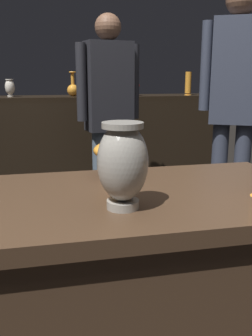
{
  "coord_description": "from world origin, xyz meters",
  "views": [
    {
      "loc": [
        -0.25,
        -1.09,
        1.16
      ],
      "look_at": [
        -0.02,
        -0.06,
        0.9
      ],
      "focal_mm": 39.57,
      "sensor_mm": 36.0,
      "label": 1
    }
  ],
  "objects_px": {
    "vase_left_accent": "(117,151)",
    "shelf_vase_right": "(132,86)",
    "visitor_near_right": "(235,98)",
    "visitor_center_back": "(109,110)",
    "shelf_vase_far_right": "(188,84)",
    "shelf_vase_left": "(10,87)",
    "shelf_vase_center": "(73,89)",
    "vase_centerpiece": "(123,163)"
  },
  "relations": [
    {
      "from": "vase_left_accent",
      "to": "shelf_vase_right",
      "type": "height_order",
      "value": "shelf_vase_right"
    },
    {
      "from": "vase_left_accent",
      "to": "visitor_center_back",
      "type": "relative_size",
      "value": 0.11
    },
    {
      "from": "shelf_vase_center",
      "to": "shelf_vase_left",
      "type": "height_order",
      "value": "shelf_vase_center"
    },
    {
      "from": "vase_left_accent",
      "to": "visitor_near_right",
      "type": "xyz_separation_m",
      "value": [
        0.98,
        0.96,
        0.13
      ]
    },
    {
      "from": "vase_left_accent",
      "to": "visitor_center_back",
      "type": "bearing_deg",
      "value": 81.49
    },
    {
      "from": "shelf_vase_left",
      "to": "visitor_center_back",
      "type": "relative_size",
      "value": 0.09
    },
    {
      "from": "vase_centerpiece",
      "to": "visitor_near_right",
      "type": "height_order",
      "value": "visitor_near_right"
    },
    {
      "from": "vase_centerpiece",
      "to": "shelf_vase_left",
      "type": "bearing_deg",
      "value": 101.52
    },
    {
      "from": "visitor_center_back",
      "to": "shelf_vase_right",
      "type": "bearing_deg",
      "value": -129.0
    },
    {
      "from": "shelf_vase_center",
      "to": "shelf_vase_left",
      "type": "relative_size",
      "value": 1.43
    },
    {
      "from": "vase_left_accent",
      "to": "vase_centerpiece",
      "type": "bearing_deg",
      "value": -98.43
    },
    {
      "from": "shelf_vase_far_right",
      "to": "visitor_center_back",
      "type": "distance_m",
      "value": 1.05
    },
    {
      "from": "shelf_vase_far_right",
      "to": "shelf_vase_left",
      "type": "height_order",
      "value": "shelf_vase_far_right"
    },
    {
      "from": "vase_left_accent",
      "to": "shelf_vase_center",
      "type": "relative_size",
      "value": 0.81
    },
    {
      "from": "vase_left_accent",
      "to": "shelf_vase_center",
      "type": "bearing_deg",
      "value": 90.14
    },
    {
      "from": "shelf_vase_right",
      "to": "shelf_vase_left",
      "type": "xyz_separation_m",
      "value": [
        -1.04,
        0.04,
        -0.01
      ]
    },
    {
      "from": "shelf_vase_far_right",
      "to": "shelf_vase_left",
      "type": "bearing_deg",
      "value": 178.16
    },
    {
      "from": "visitor_near_right",
      "to": "shelf_vase_center",
      "type": "bearing_deg",
      "value": -17.34
    },
    {
      "from": "shelf_vase_right",
      "to": "shelf_vase_center",
      "type": "height_order",
      "value": "shelf_vase_center"
    },
    {
      "from": "shelf_vase_center",
      "to": "vase_centerpiece",
      "type": "bearing_deg",
      "value": -91.15
    },
    {
      "from": "shelf_vase_center",
      "to": "vase_left_accent",
      "type": "bearing_deg",
      "value": -89.86
    },
    {
      "from": "shelf_vase_far_right",
      "to": "shelf_vase_right",
      "type": "xyz_separation_m",
      "value": [
        -0.52,
        0.01,
        -0.01
      ]
    },
    {
      "from": "shelf_vase_far_right",
      "to": "shelf_vase_right",
      "type": "height_order",
      "value": "shelf_vase_far_right"
    },
    {
      "from": "shelf_vase_center",
      "to": "visitor_near_right",
      "type": "xyz_separation_m",
      "value": [
        0.99,
        -0.99,
        -0.03
      ]
    },
    {
      "from": "shelf_vase_left",
      "to": "visitor_near_right",
      "type": "relative_size",
      "value": 0.08
    },
    {
      "from": "shelf_vase_left",
      "to": "visitor_near_right",
      "type": "bearing_deg",
      "value": -34.08
    },
    {
      "from": "vase_left_accent",
      "to": "shelf_vase_right",
      "type": "xyz_separation_m",
      "value": [
        0.52,
        1.94,
        0.18
      ]
    },
    {
      "from": "shelf_vase_right",
      "to": "visitor_near_right",
      "type": "distance_m",
      "value": 1.09
    },
    {
      "from": "shelf_vase_center",
      "to": "shelf_vase_left",
      "type": "xyz_separation_m",
      "value": [
        -0.52,
        0.03,
        0.01
      ]
    },
    {
      "from": "vase_left_accent",
      "to": "shelf_vase_far_right",
      "type": "height_order",
      "value": "shelf_vase_far_right"
    },
    {
      "from": "vase_left_accent",
      "to": "shelf_vase_left",
      "type": "bearing_deg",
      "value": 104.82
    },
    {
      "from": "shelf_vase_far_right",
      "to": "visitor_center_back",
      "type": "relative_size",
      "value": 0.13
    },
    {
      "from": "visitor_near_right",
      "to": "visitor_center_back",
      "type": "bearing_deg",
      "value": 2.77
    },
    {
      "from": "shelf_vase_far_right",
      "to": "visitor_near_right",
      "type": "xyz_separation_m",
      "value": [
        -0.05,
        -0.97,
        -0.07
      ]
    },
    {
      "from": "shelf_vase_right",
      "to": "visitor_center_back",
      "type": "height_order",
      "value": "visitor_center_back"
    },
    {
      "from": "shelf_vase_right",
      "to": "shelf_vase_center",
      "type": "xyz_separation_m",
      "value": [
        -0.52,
        0.01,
        -0.02
      ]
    },
    {
      "from": "shelf_vase_right",
      "to": "visitor_center_back",
      "type": "distance_m",
      "value": 0.71
    },
    {
      "from": "vase_left_accent",
      "to": "shelf_vase_right",
      "type": "relative_size",
      "value": 1.24
    },
    {
      "from": "vase_left_accent",
      "to": "visitor_near_right",
      "type": "bearing_deg",
      "value": 44.42
    },
    {
      "from": "shelf_vase_far_right",
      "to": "shelf_vase_center",
      "type": "distance_m",
      "value": 1.04
    },
    {
      "from": "shelf_vase_far_right",
      "to": "visitor_center_back",
      "type": "bearing_deg",
      "value": -144.08
    },
    {
      "from": "visitor_center_back",
      "to": "vase_left_accent",
      "type": "bearing_deg",
      "value": 69.75
    }
  ]
}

